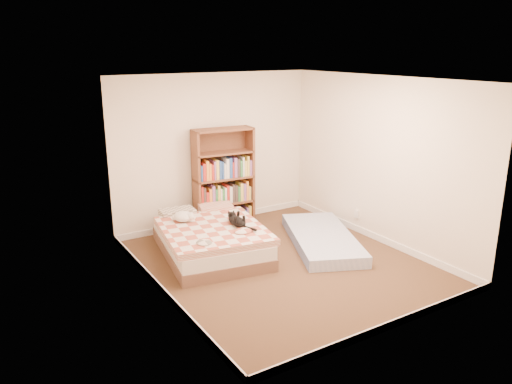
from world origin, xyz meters
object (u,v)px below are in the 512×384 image
floor_mattress (322,239)px  bookshelf (223,192)px  black_cat (236,220)px  white_dog (184,217)px  bed (210,238)px

floor_mattress → bookshelf: bearing=144.0°
bookshelf → black_cat: 1.23m
bookshelf → floor_mattress: bookshelf is taller
black_cat → white_dog: black_cat is taller
black_cat → bed: bearing=152.8°
floor_mattress → white_dog: size_ratio=5.97×
bookshelf → floor_mattress: 1.82m
bed → bookshelf: bookshelf is taller
bed → bookshelf: size_ratio=1.25×
floor_mattress → black_cat: black_cat is taller
bed → black_cat: size_ratio=3.11×
bed → white_dog: white_dog is taller
bed → black_cat: black_cat is taller
black_cat → white_dog: bearing=147.5°
floor_mattress → white_dog: 2.11m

